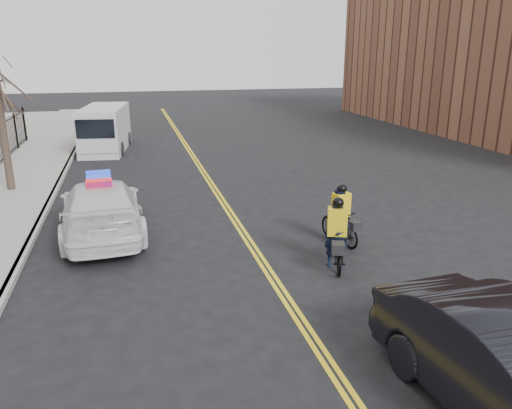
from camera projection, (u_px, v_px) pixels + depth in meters
The scene contains 9 objects.
ground at pixel (277, 285), 11.59m from camera, with size 120.00×120.00×0.00m, color black.
center_line_left at pixel (215, 193), 18.97m from camera, with size 0.10×60.00×0.01m, color yellow.
center_line_right at pixel (219, 193), 19.01m from camera, with size 0.10×60.00×0.01m, color yellow.
sidewalk at pixel (3, 206), 17.22m from camera, with size 3.00×60.00×0.15m, color gray.
curb at pixel (49, 203), 17.57m from camera, with size 0.20×60.00×0.15m, color gray.
police_cruiser at pixel (101, 208), 14.58m from camera, with size 2.59×5.66×1.77m.
cargo_van at pixel (105, 130), 26.81m from camera, with size 2.68×5.77×2.33m.
cyclist_near at pixel (336, 243), 12.39m from camera, with size 1.22×1.95×1.81m.
cyclist_far at pixel (340, 220), 13.90m from camera, with size 0.88×1.76×1.72m.
Camera 1 is at (-3.05, -10.08, 5.20)m, focal length 35.00 mm.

